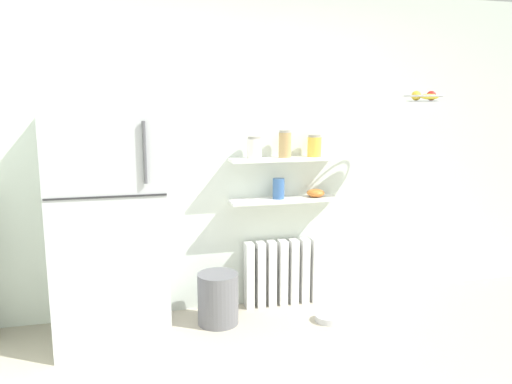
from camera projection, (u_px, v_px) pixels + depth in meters
name	position (u px, v px, depth m)	size (l,w,h in m)	color
back_wall	(268.00, 152.00, 4.14)	(7.04, 0.10, 2.60)	silver
refrigerator	(110.00, 222.00, 3.53)	(0.77, 0.73, 1.75)	#B7BABF
radiator	(282.00, 272.00, 4.22)	(0.66, 0.12, 0.56)	white
wall_shelf_lower	(284.00, 200.00, 4.08)	(0.91, 0.22, 0.03)	white
wall_shelf_upper	(285.00, 159.00, 4.02)	(0.91, 0.22, 0.03)	white
storage_jar_0	(254.00, 148.00, 3.94)	(0.12, 0.12, 0.18)	silver
storage_jar_1	(285.00, 144.00, 4.00)	(0.10, 0.10, 0.22)	tan
storage_jar_2	(314.00, 146.00, 4.07)	(0.12, 0.12, 0.18)	yellow
vase	(279.00, 189.00, 4.05)	(0.10, 0.10, 0.17)	#38609E
shelf_bowl	(316.00, 193.00, 4.14)	(0.15, 0.15, 0.07)	orange
trash_bin	(218.00, 298.00, 3.86)	(0.32, 0.32, 0.41)	slate
pet_food_bowl	(328.00, 318.00, 3.92)	(0.20, 0.20, 0.05)	#B7B7BC
hanging_fruit_basket	(424.00, 97.00, 3.88)	(0.31, 0.31, 0.09)	#B2B2B7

